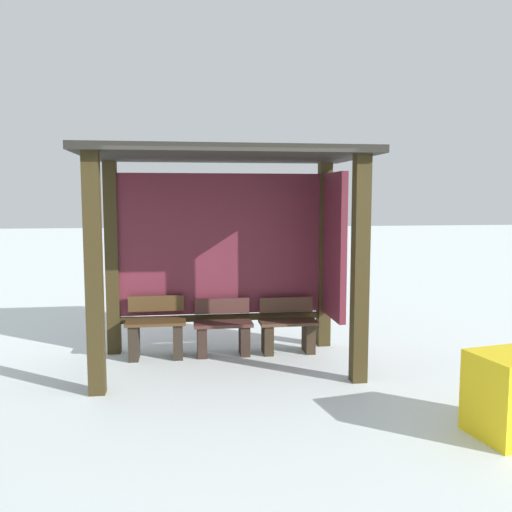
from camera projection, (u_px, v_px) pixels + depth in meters
name	position (u px, v px, depth m)	size (l,w,h in m)	color
ground_plane	(226.00, 366.00, 6.54)	(60.00, 60.00, 0.00)	silver
bus_shelter	(234.00, 215.00, 6.62)	(3.20, 1.91, 2.55)	#372C15
bench_left_inside	(156.00, 333.00, 6.85)	(0.74, 0.41, 0.76)	#4B341A
bench_center_inside	(223.00, 332.00, 6.97)	(0.74, 0.34, 0.71)	#482924
bench_right_inside	(288.00, 330.00, 7.08)	(0.74, 0.35, 0.70)	#4E3526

